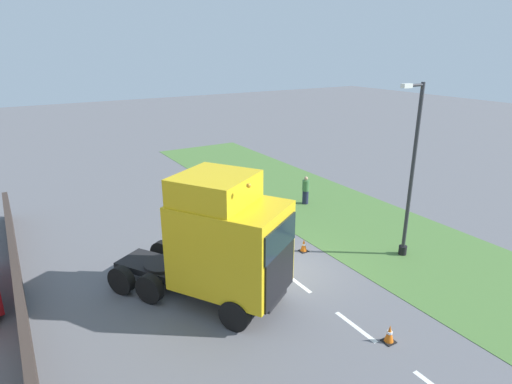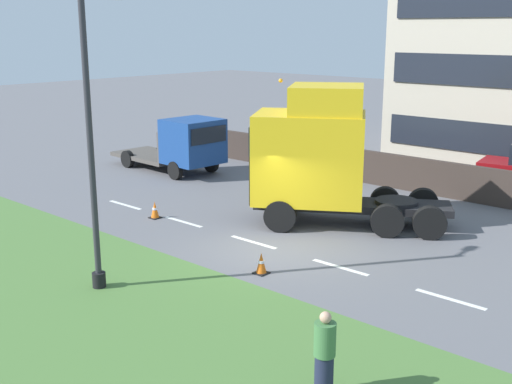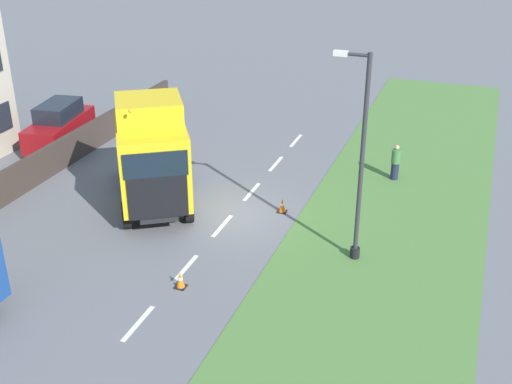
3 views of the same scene
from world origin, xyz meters
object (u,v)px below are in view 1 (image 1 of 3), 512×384
object	(u,v)px
lorry_cab	(223,242)
traffic_cone_lead	(389,334)
lamp_post	(410,181)
traffic_cone_trailing	(304,245)
pedestrian	(306,191)

from	to	relation	value
lorry_cab	traffic_cone_lead	size ratio (longest dim) A/B	11.33
lamp_post	traffic_cone_trailing	xyz separation A→B (m)	(3.37, -2.42, -3.02)
pedestrian	traffic_cone_trailing	xyz separation A→B (m)	(3.65, 4.69, -0.50)
lorry_cab	traffic_cone_lead	xyz separation A→B (m)	(-3.26, 4.46, -2.02)
traffic_cone_lead	traffic_cone_trailing	size ratio (longest dim) A/B	1.00
lamp_post	pedestrian	size ratio (longest dim) A/B	4.47
pedestrian	traffic_cone_trailing	distance (m)	5.96
lamp_post	lorry_cab	bearing A→B (deg)	-5.25
pedestrian	lorry_cab	bearing A→B (deg)	37.31
traffic_cone_lead	lamp_post	bearing A→B (deg)	-142.24
traffic_cone_lead	traffic_cone_trailing	world-z (taller)	same
lamp_post	traffic_cone_trailing	distance (m)	5.13
lorry_cab	lamp_post	distance (m)	8.16
lamp_post	traffic_cone_lead	xyz separation A→B (m)	(4.80, 3.72, -3.02)
traffic_cone_lead	pedestrian	bearing A→B (deg)	-115.18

